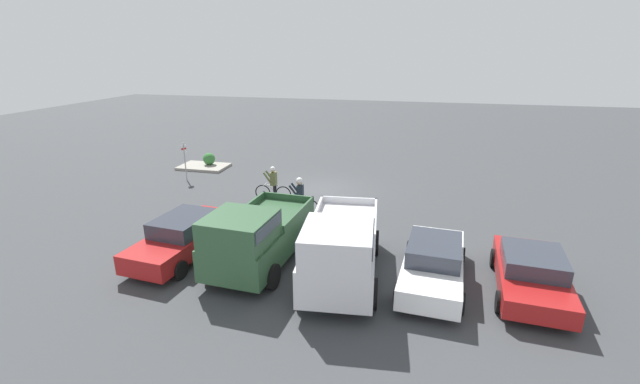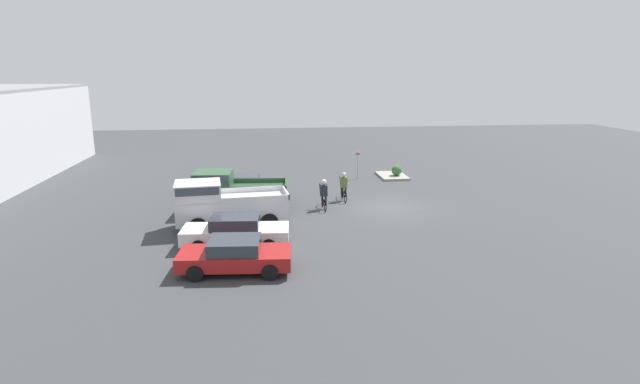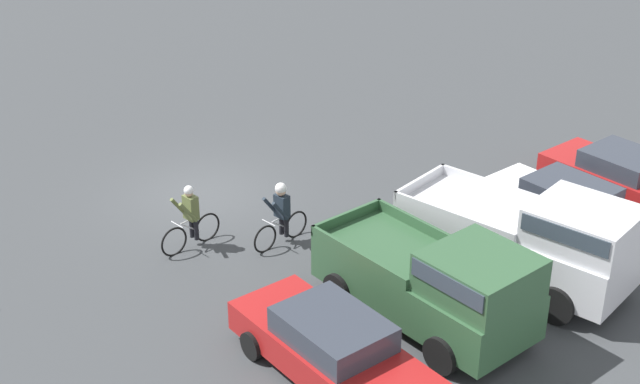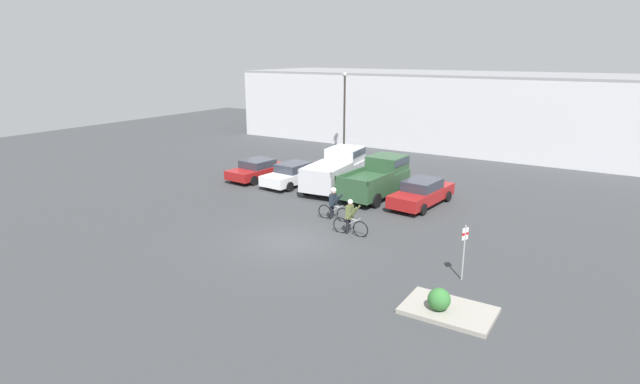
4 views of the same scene
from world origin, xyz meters
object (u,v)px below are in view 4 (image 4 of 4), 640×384
Objects in this scene: pickup_truck_1 at (378,177)px; lamppost at (344,106)px; cyclist_0 at (350,217)px; shrub at (439,299)px; sedan_2 at (422,193)px; sedan_0 at (258,169)px; cyclist_1 at (333,203)px; fire_lane_sign at (464,247)px; sedan_1 at (294,174)px; pickup_truck_0 at (337,169)px.

lamppost reaches higher than pickup_truck_1.
cyclist_0 is at bearing -75.18° from pickup_truck_1.
lamppost is 8.96× the size of shrub.
sedan_0 is at bearing -179.21° from sedan_2.
cyclist_1 reaches higher than sedan_2.
cyclist_1 is 0.84× the size of fire_lane_sign.
sedan_1 is 8.40m from sedan_2.
cyclist_0 is (7.30, -5.98, 0.14)m from sedan_1.
pickup_truck_1 is at bearing 131.83° from fire_lane_sign.
lamppost is at bearing 87.56° from sedan_0.
sedan_2 is at bearing 113.60° from shrub.
cyclist_0 is (4.54, -6.66, -0.38)m from pickup_truck_0.
pickup_truck_0 is 13.39m from fire_lane_sign.
pickup_truck_0 is 2.62× the size of fire_lane_sign.
cyclist_0 is (10.10, -5.88, 0.17)m from sedan_0.
sedan_0 is at bearing -172.05° from pickup_truck_0.
sedan_1 is 5.66m from pickup_truck_1.
sedan_0 is at bearing -177.96° from sedan_1.
shrub is at bearing -47.85° from pickup_truck_0.
lamppost is (-7.97, 10.20, 2.69)m from pickup_truck_1.
lamppost reaches higher than cyclist_1.
fire_lane_sign is (15.82, -7.82, 0.62)m from sedan_0.
fire_lane_sign is at bearing -31.31° from sedan_1.
sedan_2 is (8.40, 0.06, 0.02)m from sedan_1.
pickup_truck_1 is 2.40× the size of fire_lane_sign.
pickup_truck_1 is 13.44m from shrub.
sedan_0 is at bearing -177.00° from pickup_truck_1.
sedan_2 is 2.73× the size of cyclist_0.
sedan_1 is 0.86× the size of pickup_truck_0.
cyclist_1 is (-2.80, -4.64, 0.16)m from sedan_2.
fire_lane_sign is (7.43, -3.34, 0.41)m from cyclist_1.
fire_lane_sign is (13.02, -7.92, 0.59)m from sedan_1.
sedan_0 is at bearing 153.69° from fire_lane_sign.
shrub is at bearing -39.39° from sedan_1.
pickup_truck_0 is (2.76, 0.68, 0.52)m from sedan_1.
fire_lane_sign is 0.32× the size of lamppost.
pickup_truck_0 is 5.99m from cyclist_1.
pickup_truck_0 is at bearing 118.35° from cyclist_1.
cyclist_1 is (-1.70, 1.40, 0.04)m from cyclist_0.
pickup_truck_1 reaches higher than shrub.
sedan_0 is 5.64m from pickup_truck_0.
sedan_1 is 6.49× the size of shrub.
cyclist_0 is at bearing -39.34° from sedan_1.
pickup_truck_0 is 8.07m from cyclist_0.
sedan_0 is 2.45× the size of cyclist_0.
cyclist_0 reaches higher than shrub.
sedan_0 is 0.80× the size of pickup_truck_0.
sedan_2 is 5.42m from cyclist_1.
sedan_0 is at bearing 146.15° from shrub.
sedan_1 is 2.24× the size of fire_lane_sign.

